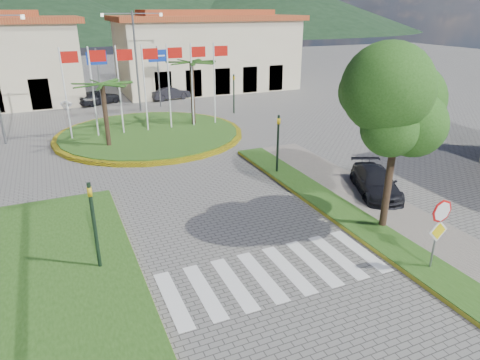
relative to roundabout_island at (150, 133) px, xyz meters
name	(u,v)px	position (x,y,z in m)	size (l,w,h in m)	color
ground	(346,357)	(0.00, -22.00, -0.18)	(160.00, 160.00, 0.00)	slate
sidewalk_right	(453,262)	(6.00, -20.00, -0.10)	(4.00, 28.00, 0.15)	gray
verge_right	(427,269)	(4.80, -20.00, -0.09)	(1.60, 28.00, 0.18)	#254B15
median_left	(60,286)	(-6.50, -16.00, -0.09)	(5.00, 14.00, 0.18)	#254B15
crosswalk	(272,273)	(0.00, -18.00, -0.17)	(8.00, 3.00, 0.01)	silver
roundabout_island	(150,133)	(0.00, 0.00, 0.00)	(12.70, 12.70, 6.00)	yellow
stop_sign	(439,224)	(4.90, -20.04, 1.61)	(0.80, 0.11, 2.65)	slate
deciduous_tree	(400,100)	(5.50, -17.00, 5.00)	(3.60, 3.60, 6.80)	black
traffic_light_left	(94,219)	(-5.20, -15.50, 1.77)	(0.15, 0.18, 3.20)	black
traffic_light_right	(278,139)	(4.50, -10.00, 1.77)	(0.15, 0.18, 3.20)	black
traffic_light_far	(234,90)	(8.00, 4.00, 1.77)	(0.18, 0.15, 3.20)	black
direction_sign_west	(98,69)	(-2.00, 8.97, 3.35)	(1.60, 0.14, 5.20)	slate
direction_sign_east	(158,66)	(3.00, 8.97, 3.35)	(1.60, 0.14, 5.20)	slate
street_lamp_centre	(136,57)	(1.00, 8.00, 4.32)	(4.80, 0.16, 8.00)	slate
building_right	(207,51)	(10.00, 16.00, 3.73)	(19.08, 9.54, 8.05)	beige
hill_far_east	(275,5)	(70.00, 113.00, 8.82)	(120.00, 120.00, 18.00)	black
hill_near_back	(20,9)	(-10.00, 108.00, 7.82)	(110.00, 110.00, 16.00)	black
white_van	(53,102)	(-5.79, 12.40, 0.35)	(1.75, 3.79, 1.05)	white
car_dark_a	(99,97)	(-1.88, 12.23, 0.48)	(1.56, 3.88, 1.32)	black
car_dark_b	(170,93)	(4.67, 11.75, 0.45)	(1.32, 3.78, 1.24)	black
car_side_right	(376,182)	(7.50, -14.16, 0.43)	(1.69, 4.15, 1.21)	black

